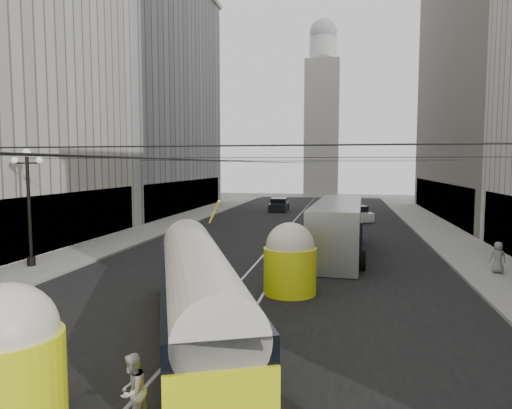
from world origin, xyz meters
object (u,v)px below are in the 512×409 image
at_px(pedestrian_crossing_b, 132,391).
at_px(pedestrian_sidewalk_right, 498,257).
at_px(streetcar, 197,291).
at_px(city_bus, 338,225).

bearing_deg(pedestrian_crossing_b, pedestrian_sidewalk_right, 145.68).
bearing_deg(pedestrian_crossing_b, streetcar, -174.52).
xyz_separation_m(streetcar, city_bus, (4.31, 15.20, 0.26)).
bearing_deg(streetcar, pedestrian_crossing_b, -87.38).
relative_size(streetcar, city_bus, 1.04).
distance_m(city_bus, pedestrian_crossing_b, 20.79).
height_order(city_bus, pedestrian_crossing_b, city_bus).
bearing_deg(streetcar, pedestrian_sidewalk_right, 41.23).
xyz_separation_m(city_bus, pedestrian_sidewalk_right, (8.09, -4.34, -0.87)).
distance_m(streetcar, pedestrian_crossing_b, 5.23).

